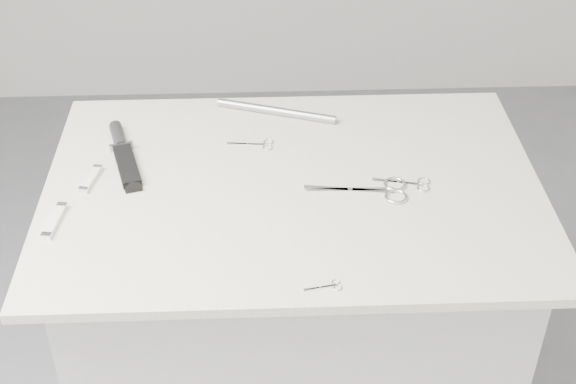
{
  "coord_description": "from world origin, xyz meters",
  "views": [
    {
      "loc": [
        -0.06,
        -1.3,
        1.87
      ],
      "look_at": [
        -0.01,
        -0.03,
        0.92
      ],
      "focal_mm": 50.0,
      "sensor_mm": 36.0,
      "label": 1
    }
  ],
  "objects_px": {
    "large_shears": "(379,190)",
    "sheathed_knife": "(123,152)",
    "metal_rail": "(276,111)",
    "embroidery_scissors_a": "(412,184)",
    "pocket_knife_b": "(91,179)",
    "plinth": "(292,344)",
    "tiny_scissors": "(328,286)",
    "embroidery_scissors_b": "(258,144)",
    "pocket_knife_a": "(55,220)"
  },
  "relations": [
    {
      "from": "large_shears",
      "to": "pocket_knife_b",
      "type": "bearing_deg",
      "value": 179.27
    },
    {
      "from": "embroidery_scissors_a",
      "to": "pocket_knife_b",
      "type": "height_order",
      "value": "pocket_knife_b"
    },
    {
      "from": "embroidery_scissors_a",
      "to": "sheathed_knife",
      "type": "distance_m",
      "value": 0.61
    },
    {
      "from": "sheathed_knife",
      "to": "embroidery_scissors_b",
      "type": "bearing_deg",
      "value": -100.54
    },
    {
      "from": "embroidery_scissors_b",
      "to": "sheathed_knife",
      "type": "distance_m",
      "value": 0.29
    },
    {
      "from": "embroidery_scissors_a",
      "to": "pocket_knife_b",
      "type": "distance_m",
      "value": 0.65
    },
    {
      "from": "plinth",
      "to": "sheathed_knife",
      "type": "bearing_deg",
      "value": 161.52
    },
    {
      "from": "large_shears",
      "to": "tiny_scissors",
      "type": "xyz_separation_m",
      "value": [
        -0.12,
        -0.27,
        -0.0
      ]
    },
    {
      "from": "embroidery_scissors_b",
      "to": "tiny_scissors",
      "type": "height_order",
      "value": "same"
    },
    {
      "from": "embroidery_scissors_a",
      "to": "pocket_knife_a",
      "type": "relative_size",
      "value": 1.11
    },
    {
      "from": "embroidery_scissors_a",
      "to": "embroidery_scissors_b",
      "type": "bearing_deg",
      "value": 165.76
    },
    {
      "from": "metal_rail",
      "to": "tiny_scissors",
      "type": "bearing_deg",
      "value": -82.84
    },
    {
      "from": "embroidery_scissors_b",
      "to": "metal_rail",
      "type": "bearing_deg",
      "value": 76.93
    },
    {
      "from": "large_shears",
      "to": "pocket_knife_a",
      "type": "height_order",
      "value": "pocket_knife_a"
    },
    {
      "from": "large_shears",
      "to": "pocket_knife_a",
      "type": "bearing_deg",
      "value": -168.11
    },
    {
      "from": "sheathed_knife",
      "to": "pocket_knife_b",
      "type": "relative_size",
      "value": 2.62
    },
    {
      "from": "tiny_scissors",
      "to": "large_shears",
      "type": "bearing_deg",
      "value": 54.34
    },
    {
      "from": "plinth",
      "to": "pocket_knife_a",
      "type": "relative_size",
      "value": 8.6
    },
    {
      "from": "sheathed_knife",
      "to": "metal_rail",
      "type": "distance_m",
      "value": 0.36
    },
    {
      "from": "embroidery_scissors_a",
      "to": "tiny_scissors",
      "type": "distance_m",
      "value": 0.35
    },
    {
      "from": "pocket_knife_b",
      "to": "embroidery_scissors_a",
      "type": "bearing_deg",
      "value": -80.58
    },
    {
      "from": "large_shears",
      "to": "pocket_knife_b",
      "type": "height_order",
      "value": "pocket_knife_b"
    },
    {
      "from": "embroidery_scissors_a",
      "to": "sheathed_knife",
      "type": "xyz_separation_m",
      "value": [
        -0.59,
        0.13,
        0.01
      ]
    },
    {
      "from": "pocket_knife_b",
      "to": "pocket_knife_a",
      "type": "bearing_deg",
      "value": 173.29
    },
    {
      "from": "large_shears",
      "to": "embroidery_scissors_a",
      "type": "bearing_deg",
      "value": 21.38
    },
    {
      "from": "pocket_knife_a",
      "to": "embroidery_scissors_a",
      "type": "bearing_deg",
      "value": -74.4
    },
    {
      "from": "tiny_scissors",
      "to": "pocket_knife_a",
      "type": "distance_m",
      "value": 0.54
    },
    {
      "from": "large_shears",
      "to": "pocket_knife_b",
      "type": "relative_size",
      "value": 2.25
    },
    {
      "from": "embroidery_scissors_b",
      "to": "metal_rail",
      "type": "relative_size",
      "value": 0.36
    },
    {
      "from": "plinth",
      "to": "pocket_knife_b",
      "type": "xyz_separation_m",
      "value": [
        -0.41,
        0.03,
        0.48
      ]
    },
    {
      "from": "embroidery_scissors_a",
      "to": "sheathed_knife",
      "type": "height_order",
      "value": "sheathed_knife"
    },
    {
      "from": "large_shears",
      "to": "tiny_scissors",
      "type": "distance_m",
      "value": 0.3
    },
    {
      "from": "sheathed_knife",
      "to": "metal_rail",
      "type": "relative_size",
      "value": 0.84
    },
    {
      "from": "embroidery_scissors_a",
      "to": "plinth",
      "type": "bearing_deg",
      "value": -169.94
    },
    {
      "from": "pocket_knife_a",
      "to": "tiny_scissors",
      "type": "bearing_deg",
      "value": -103.58
    },
    {
      "from": "sheathed_knife",
      "to": "embroidery_scissors_a",
      "type": "bearing_deg",
      "value": -118.17
    },
    {
      "from": "large_shears",
      "to": "embroidery_scissors_a",
      "type": "relative_size",
      "value": 1.75
    },
    {
      "from": "large_shears",
      "to": "embroidery_scissors_b",
      "type": "bearing_deg",
      "value": 148.49
    },
    {
      "from": "embroidery_scissors_a",
      "to": "pocket_knife_b",
      "type": "xyz_separation_m",
      "value": [
        -0.65,
        0.04,
        0.0
      ]
    },
    {
      "from": "large_shears",
      "to": "pocket_knife_a",
      "type": "xyz_separation_m",
      "value": [
        -0.63,
        -0.08,
        0.0
      ]
    },
    {
      "from": "large_shears",
      "to": "sheathed_knife",
      "type": "xyz_separation_m",
      "value": [
        -0.53,
        0.15,
        0.01
      ]
    },
    {
      "from": "embroidery_scissors_b",
      "to": "tiny_scissors",
      "type": "bearing_deg",
      "value": -69.86
    },
    {
      "from": "plinth",
      "to": "pocket_knife_b",
      "type": "distance_m",
      "value": 0.63
    },
    {
      "from": "plinth",
      "to": "sheathed_knife",
      "type": "height_order",
      "value": "sheathed_knife"
    },
    {
      "from": "tiny_scissors",
      "to": "pocket_knife_a",
      "type": "height_order",
      "value": "pocket_knife_a"
    },
    {
      "from": "pocket_knife_a",
      "to": "large_shears",
      "type": "bearing_deg",
      "value": -75.37
    },
    {
      "from": "plinth",
      "to": "large_shears",
      "type": "height_order",
      "value": "large_shears"
    },
    {
      "from": "embroidery_scissors_a",
      "to": "tiny_scissors",
      "type": "xyz_separation_m",
      "value": [
        -0.19,
        -0.29,
        -0.0
      ]
    },
    {
      "from": "embroidery_scissors_b",
      "to": "tiny_scissors",
      "type": "distance_m",
      "value": 0.46
    },
    {
      "from": "metal_rail",
      "to": "embroidery_scissors_a",
      "type": "bearing_deg",
      "value": -46.69
    }
  ]
}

